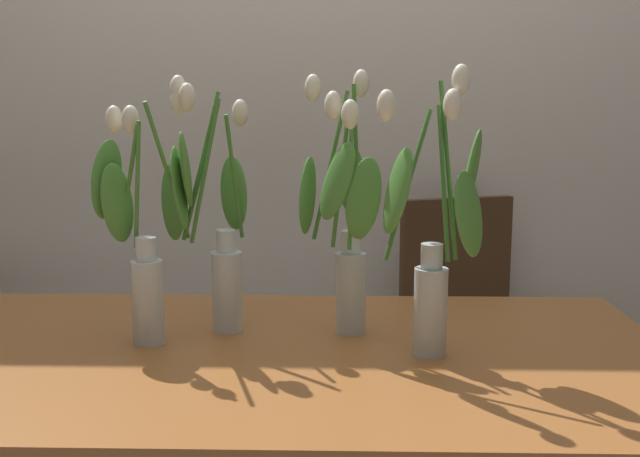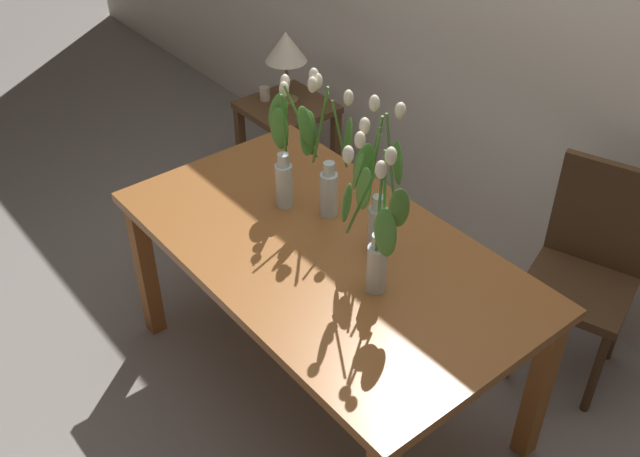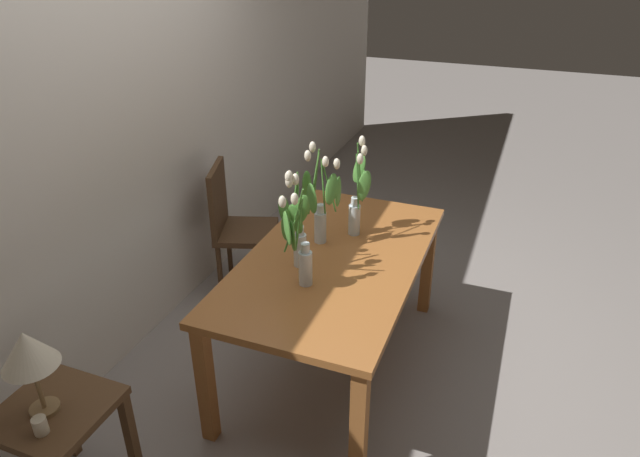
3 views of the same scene
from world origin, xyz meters
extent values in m
plane|color=gray|center=(0.00, 0.00, 0.00)|extent=(18.00, 18.00, 0.00)
cube|color=silver|center=(0.00, 1.25, 1.35)|extent=(9.00, 0.10, 2.70)
cube|color=#A3602D|center=(0.00, 0.00, 0.72)|extent=(1.60, 0.90, 0.04)
cube|color=#A3602D|center=(-0.74, -0.39, 0.35)|extent=(0.07, 0.07, 0.70)
cube|color=#A3602D|center=(-0.74, 0.39, 0.35)|extent=(0.07, 0.07, 0.70)
cube|color=#A3602D|center=(0.74, 0.39, 0.35)|extent=(0.07, 0.07, 0.70)
cylinder|color=silver|center=(-0.30, 0.04, 0.83)|extent=(0.07, 0.07, 0.18)
cylinder|color=silver|center=(-0.30, 0.04, 0.94)|extent=(0.04, 0.04, 0.05)
cylinder|color=silver|center=(-0.30, 0.04, 0.80)|extent=(0.06, 0.06, 0.11)
cylinder|color=#478433|center=(-0.26, 0.10, 1.10)|extent=(0.07, 0.11, 0.30)
ellipsoid|color=#F2E5C6|center=(-0.23, 0.15, 1.26)|extent=(0.04, 0.04, 0.06)
ellipsoid|color=#4C8E38|center=(-0.26, 0.15, 1.03)|extent=(0.07, 0.06, 0.17)
cylinder|color=#478433|center=(-0.32, 0.06, 1.08)|extent=(0.03, 0.04, 0.27)
ellipsoid|color=#F2E5C6|center=(-0.33, 0.08, 1.21)|extent=(0.04, 0.04, 0.06)
ellipsoid|color=#4C8E38|center=(-0.36, 0.08, 1.04)|extent=(0.08, 0.06, 0.18)
cylinder|color=#478433|center=(-0.34, 0.08, 1.08)|extent=(0.08, 0.08, 0.26)
ellipsoid|color=#F2E5C6|center=(-0.38, 0.12, 1.21)|extent=(0.04, 0.04, 0.06)
ellipsoid|color=#4C8E38|center=(-0.39, 0.09, 1.09)|extent=(0.08, 0.09, 0.18)
cylinder|color=silver|center=(0.13, 0.13, 0.83)|extent=(0.07, 0.07, 0.18)
cylinder|color=silver|center=(0.13, 0.13, 0.94)|extent=(0.04, 0.04, 0.05)
cylinder|color=silver|center=(0.13, 0.13, 0.80)|extent=(0.06, 0.06, 0.11)
cylinder|color=#478433|center=(0.09, 0.15, 1.11)|extent=(0.08, 0.04, 0.33)
ellipsoid|color=#F2E5C6|center=(0.05, 0.17, 1.28)|extent=(0.04, 0.04, 0.06)
ellipsoid|color=#4C8E38|center=(0.04, 0.14, 1.05)|extent=(0.06, 0.10, 0.18)
cylinder|color=#478433|center=(0.14, 0.16, 1.11)|extent=(0.03, 0.05, 0.35)
ellipsoid|color=#F2E5C6|center=(0.15, 0.18, 1.29)|extent=(0.04, 0.04, 0.06)
ellipsoid|color=#4C8E38|center=(0.13, 0.21, 1.07)|extent=(0.09, 0.05, 0.18)
cylinder|color=#478433|center=(0.11, 0.11, 1.09)|extent=(0.04, 0.05, 0.30)
ellipsoid|color=#F2E5C6|center=(0.09, 0.09, 1.24)|extent=(0.04, 0.04, 0.06)
ellipsoid|color=#4C8E38|center=(0.10, 0.06, 1.09)|extent=(0.11, 0.07, 0.18)
cylinder|color=#478433|center=(0.13, 0.08, 1.08)|extent=(0.01, 0.09, 0.27)
ellipsoid|color=#F2E5C6|center=(0.13, 0.04, 1.22)|extent=(0.04, 0.04, 0.06)
ellipsoid|color=#4C8E38|center=(0.16, 0.04, 1.05)|extent=(0.09, 0.03, 0.18)
cylinder|color=silver|center=(-0.14, 0.14, 0.83)|extent=(0.07, 0.07, 0.18)
cylinder|color=silver|center=(-0.14, 0.14, 0.94)|extent=(0.04, 0.04, 0.05)
cylinder|color=silver|center=(-0.14, 0.14, 0.80)|extent=(0.06, 0.06, 0.11)
cylinder|color=#478433|center=(-0.20, 0.14, 1.11)|extent=(0.09, 0.02, 0.33)
ellipsoid|color=#F2E5C6|center=(-0.24, 0.15, 1.28)|extent=(0.04, 0.04, 0.06)
ellipsoid|color=#4C8E38|center=(-0.24, 0.12, 1.07)|extent=(0.04, 0.09, 0.18)
cylinder|color=#478433|center=(-0.18, 0.13, 1.10)|extent=(0.07, 0.02, 0.31)
ellipsoid|color=#F2E5C6|center=(-0.22, 0.12, 1.26)|extent=(0.04, 0.04, 0.06)
ellipsoid|color=#4C8E38|center=(-0.22, 0.09, 1.11)|extent=(0.04, 0.12, 0.18)
cylinder|color=#478433|center=(-0.20, 0.14, 1.10)|extent=(0.09, 0.02, 0.30)
ellipsoid|color=#F2E5C6|center=(-0.24, 0.14, 1.25)|extent=(0.04, 0.04, 0.06)
ellipsoid|color=#4C8E38|center=(-0.24, 0.12, 1.06)|extent=(0.06, 0.10, 0.18)
cylinder|color=#478433|center=(-0.13, 0.17, 1.08)|extent=(0.03, 0.06, 0.28)
ellipsoid|color=#F2E5C6|center=(-0.12, 0.20, 1.22)|extent=(0.04, 0.04, 0.06)
ellipsoid|color=#4C8E38|center=(-0.14, 0.22, 1.04)|extent=(0.09, 0.08, 0.18)
cylinder|color=silver|center=(0.29, -0.02, 0.83)|extent=(0.07, 0.07, 0.18)
cylinder|color=silver|center=(0.29, -0.02, 0.94)|extent=(0.04, 0.04, 0.05)
cylinder|color=silver|center=(0.29, -0.02, 0.80)|extent=(0.06, 0.06, 0.11)
cylinder|color=#3D752D|center=(0.24, -0.04, 1.09)|extent=(0.09, 0.06, 0.29)
ellipsoid|color=#F2E5C6|center=(0.19, -0.07, 1.24)|extent=(0.04, 0.04, 0.06)
ellipsoid|color=#4C8E38|center=(0.21, -0.09, 1.08)|extent=(0.08, 0.09, 0.18)
cylinder|color=#3D752D|center=(0.32, -0.03, 1.11)|extent=(0.05, 0.02, 0.35)
ellipsoid|color=#F2E5C6|center=(0.34, -0.03, 1.29)|extent=(0.04, 0.04, 0.06)
ellipsoid|color=#4C8E38|center=(0.37, -0.01, 1.11)|extent=(0.06, 0.11, 0.18)
cylinder|color=#3D752D|center=(0.31, -0.04, 1.09)|extent=(0.03, 0.04, 0.30)
ellipsoid|color=#F2E5C6|center=(0.32, -0.05, 1.24)|extent=(0.04, 0.04, 0.06)
ellipsoid|color=#4C8E38|center=(0.36, -0.05, 1.04)|extent=(0.09, 0.06, 0.18)
cube|color=#4C331E|center=(0.56, 0.85, 0.45)|extent=(0.51, 0.51, 0.04)
cylinder|color=#4C331E|center=(0.78, 0.74, 0.21)|extent=(0.04, 0.04, 0.43)
cylinder|color=#4C331E|center=(0.45, 0.63, 0.21)|extent=(0.04, 0.04, 0.43)
cylinder|color=#4C331E|center=(0.67, 1.06, 0.21)|extent=(0.04, 0.04, 0.43)
cylinder|color=#4C331E|center=(0.35, 0.95, 0.21)|extent=(0.04, 0.04, 0.43)
cube|color=#4C331E|center=(0.50, 1.02, 0.70)|extent=(0.39, 0.16, 0.46)
cube|color=brown|center=(-1.27, 0.77, 0.53)|extent=(0.44, 0.44, 0.04)
cube|color=brown|center=(-1.46, 0.58, 0.26)|extent=(0.04, 0.04, 0.51)
cube|color=brown|center=(-1.08, 0.58, 0.26)|extent=(0.04, 0.04, 0.51)
cube|color=brown|center=(-1.46, 0.96, 0.26)|extent=(0.04, 0.04, 0.51)
cube|color=brown|center=(-1.08, 0.96, 0.26)|extent=(0.04, 0.04, 0.51)
cylinder|color=olive|center=(-1.29, 0.79, 0.56)|extent=(0.12, 0.12, 0.02)
cylinder|color=olive|center=(-1.29, 0.79, 0.68)|extent=(0.02, 0.02, 0.22)
cone|color=#F2E5C6|center=(-1.29, 0.79, 0.87)|extent=(0.22, 0.22, 0.16)
cylinder|color=beige|center=(-1.39, 0.71, 0.59)|extent=(0.06, 0.06, 0.07)
camera|label=1|loc=(0.11, -1.49, 1.25)|focal=42.32mm
camera|label=2|loc=(1.60, -1.31, 2.37)|focal=40.81mm
camera|label=3|loc=(-2.48, -0.88, 2.30)|focal=31.84mm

